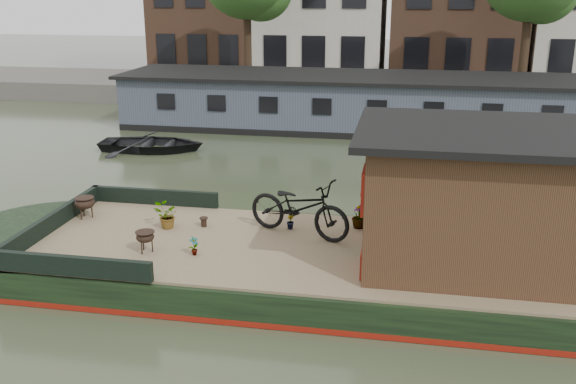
% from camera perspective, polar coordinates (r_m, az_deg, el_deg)
% --- Properties ---
extents(ground, '(120.00, 120.00, 0.00)m').
position_cam_1_polar(ground, '(12.39, 4.81, -7.97)').
color(ground, '#2A3220').
rests_on(ground, ground).
extents(houseboat_hull, '(14.01, 4.02, 0.60)m').
position_cam_1_polar(houseboat_hull, '(12.46, -1.30, -6.38)').
color(houseboat_hull, black).
rests_on(houseboat_hull, ground).
extents(houseboat_deck, '(11.80, 3.80, 0.05)m').
position_cam_1_polar(houseboat_deck, '(12.14, 4.88, -5.31)').
color(houseboat_deck, '#866C53').
rests_on(houseboat_deck, houseboat_hull).
extents(bow_bulwark, '(3.00, 4.00, 0.35)m').
position_cam_1_polar(bow_bulwark, '(13.47, -17.10, -2.77)').
color(bow_bulwark, black).
rests_on(bow_bulwark, houseboat_deck).
extents(cabin, '(4.00, 3.50, 2.42)m').
position_cam_1_polar(cabin, '(11.72, 15.74, -0.26)').
color(cabin, '#2E2112').
rests_on(cabin, houseboat_deck).
extents(bicycle, '(2.34, 1.49, 1.16)m').
position_cam_1_polar(bicycle, '(12.64, 1.00, -1.35)').
color(bicycle, black).
rests_on(bicycle, houseboat_deck).
extents(potted_plant_a, '(0.21, 0.23, 0.36)m').
position_cam_1_polar(potted_plant_a, '(11.95, -8.35, -4.77)').
color(potted_plant_a, maroon).
rests_on(potted_plant_a, houseboat_deck).
extents(potted_plant_b, '(0.20, 0.22, 0.33)m').
position_cam_1_polar(potted_plant_b, '(13.09, 0.19, -2.59)').
color(potted_plant_b, brown).
rests_on(potted_plant_b, houseboat_deck).
extents(potted_plant_c, '(0.61, 0.58, 0.53)m').
position_cam_1_polar(potted_plant_c, '(13.32, -10.79, -2.10)').
color(potted_plant_c, '#983A2C').
rests_on(potted_plant_c, houseboat_deck).
extents(potted_plant_d, '(0.37, 0.37, 0.52)m').
position_cam_1_polar(potted_plant_d, '(13.18, 6.33, -2.12)').
color(potted_plant_d, brown).
rests_on(potted_plant_d, houseboat_deck).
extents(brazier_front, '(0.49, 0.49, 0.41)m').
position_cam_1_polar(brazier_front, '(12.24, -12.55, -4.34)').
color(brazier_front, black).
rests_on(brazier_front, houseboat_deck).
extents(brazier_rear, '(0.43, 0.43, 0.46)m').
position_cam_1_polar(brazier_rear, '(14.35, -17.58, -1.33)').
color(brazier_rear, black).
rests_on(brazier_rear, houseboat_deck).
extents(bollard_port, '(0.17, 0.17, 0.20)m').
position_cam_1_polar(bollard_port, '(13.34, -7.49, -2.66)').
color(bollard_port, black).
rests_on(bollard_port, houseboat_deck).
extents(bollard_stbd, '(0.17, 0.17, 0.19)m').
position_cam_1_polar(bollard_stbd, '(12.41, -22.81, -5.58)').
color(bollard_stbd, black).
rests_on(bollard_stbd, houseboat_deck).
extents(dinghy, '(3.77, 2.84, 0.74)m').
position_cam_1_polar(dinghy, '(22.52, -12.02, 4.55)').
color(dinghy, black).
rests_on(dinghy, ground).
extents(far_houseboat, '(20.40, 4.40, 2.11)m').
position_cam_1_polar(far_houseboat, '(25.53, 8.13, 7.67)').
color(far_houseboat, '#414A56').
rests_on(far_houseboat, ground).
extents(quay, '(60.00, 6.00, 0.90)m').
position_cam_1_polar(quay, '(32.02, 8.65, 8.73)').
color(quay, '#47443F').
rests_on(quay, ground).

